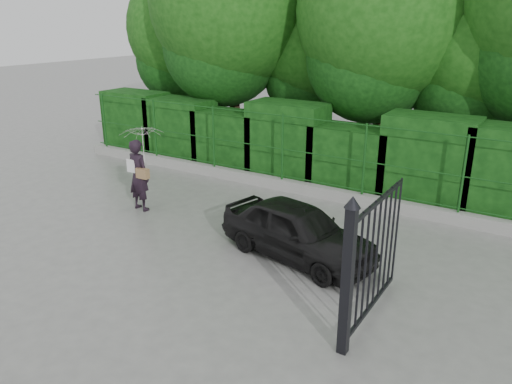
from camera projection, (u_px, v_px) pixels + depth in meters
The scene contains 8 objects.
ground at pixel (159, 246), 10.37m from camera, with size 80.00×80.00×0.00m, color gray.
kerb at pixel (269, 182), 13.91m from camera, with size 14.00×0.25×0.30m, color #9E9E99.
fence at pixel (277, 146), 13.45m from camera, with size 14.13×0.06×1.80m.
hedge at pixel (290, 144), 14.37m from camera, with size 14.20×1.20×2.25m.
trees at pixel (361, 13), 14.44m from camera, with size 17.10×6.15×8.08m.
gate at pixel (360, 264), 7.09m from camera, with size 0.22×2.33×2.36m.
woman at pixel (141, 156), 11.88m from camera, with size 1.01×1.03×2.09m.
car at pixel (297, 231), 9.74m from camera, with size 1.32×3.29×1.12m, color black.
Camera 1 is at (6.72, -6.89, 4.51)m, focal length 35.00 mm.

